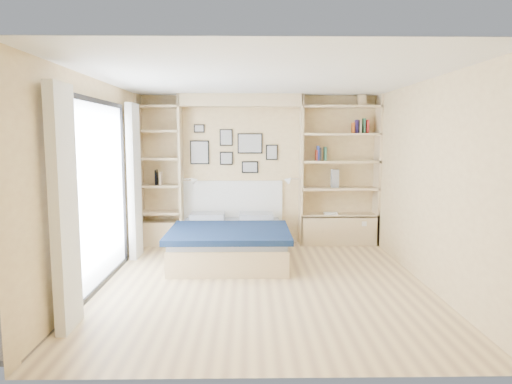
{
  "coord_description": "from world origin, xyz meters",
  "views": [
    {
      "loc": [
        -0.17,
        -5.49,
        1.81
      ],
      "look_at": [
        -0.07,
        0.9,
        1.04
      ],
      "focal_mm": 32.0,
      "sensor_mm": 36.0,
      "label": 1
    }
  ],
  "objects": [
    {
      "name": "shelf_decor",
      "position": [
        1.06,
        2.07,
        1.7
      ],
      "size": [
        3.52,
        0.23,
        2.03
      ],
      "color": "#A32D1B",
      "rests_on": "ground"
    },
    {
      "name": "bed",
      "position": [
        -0.45,
        1.19,
        0.27
      ],
      "size": [
        1.7,
        2.11,
        1.07
      ],
      "color": "tan",
      "rests_on": "ground"
    },
    {
      "name": "photo_gallery",
      "position": [
        -0.45,
        2.22,
        1.6
      ],
      "size": [
        1.48,
        0.02,
        0.82
      ],
      "color": "black",
      "rests_on": "ground"
    },
    {
      "name": "deck_chair",
      "position": [
        -3.18,
        0.64,
        0.37
      ],
      "size": [
        0.66,
        0.86,
        0.77
      ],
      "rotation": [
        0.0,
        0.0,
        -0.29
      ],
      "color": "tan",
      "rests_on": "ground"
    },
    {
      "name": "room_shell",
      "position": [
        -0.39,
        1.52,
        1.08
      ],
      "size": [
        4.5,
        4.5,
        4.5
      ],
      "color": "#E3C689",
      "rests_on": "ground"
    },
    {
      "name": "ground",
      "position": [
        0.0,
        0.0,
        0.0
      ],
      "size": [
        4.5,
        4.5,
        0.0
      ],
      "primitive_type": "plane",
      "color": "#E0C083",
      "rests_on": "ground"
    },
    {
      "name": "reading_lamps",
      "position": [
        -0.3,
        2.0,
        1.1
      ],
      "size": [
        1.92,
        0.12,
        0.15
      ],
      "color": "silver",
      "rests_on": "ground"
    }
  ]
}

